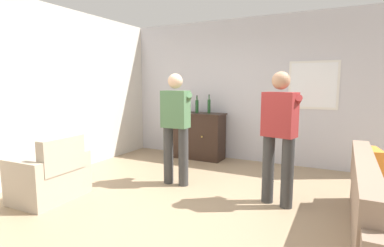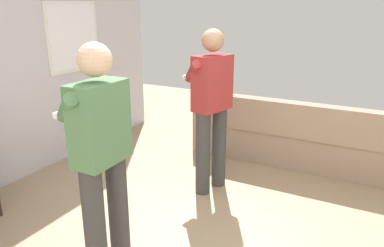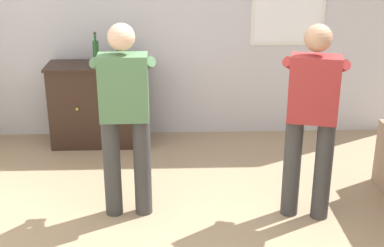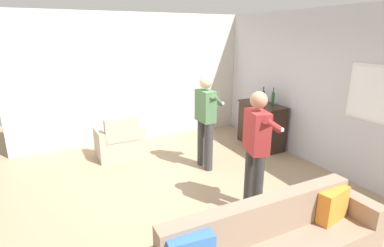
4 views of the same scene
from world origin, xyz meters
The scene contains 3 objects.
couch centered at (2.04, -0.02, 0.32)m, with size 0.57×2.54×0.82m.
person_standing_left centered at (-0.57, 0.69, 0.94)m, with size 0.56×0.48×1.68m.
person_standing_right centered at (0.97, 0.60, 0.94)m, with size 0.54×0.52×1.68m.
Camera 2 is at (-2.35, -0.95, 1.90)m, focal length 35.00 mm.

